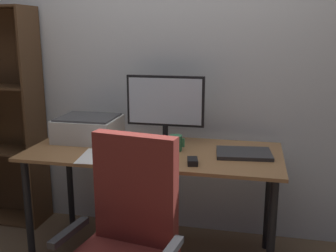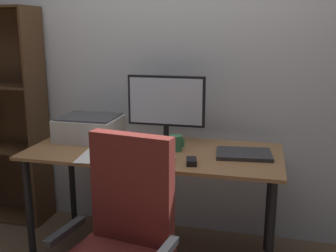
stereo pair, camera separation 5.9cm
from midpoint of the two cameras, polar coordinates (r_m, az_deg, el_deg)
name	(u,v)px [view 1 (the left image)]	position (r m, az deg, el deg)	size (l,w,h in m)	color
back_wall	(171,54)	(2.84, -0.21, 10.38)	(6.40, 0.10, 2.60)	silver
desk	(154,164)	(2.47, -2.77, -5.43)	(1.56, 0.68, 0.74)	olive
monitor	(165,105)	(2.57, -1.06, 3.07)	(0.51, 0.20, 0.44)	black
keyboard	(150,159)	(2.25, -3.36, -4.78)	(0.29, 0.11, 0.02)	#B7BABC
mouse	(193,161)	(2.19, 2.78, -5.11)	(0.06, 0.10, 0.03)	black
coffee_mug	(176,143)	(2.42, 0.42, -2.47)	(0.10, 0.08, 0.10)	#387F51
laptop	(244,153)	(2.38, 10.17, -3.91)	(0.32, 0.23, 0.02)	#2D2D30
printer	(88,128)	(2.71, -12.03, -0.32)	(0.40, 0.34, 0.16)	silver
paper_sheet	(99,156)	(2.37, -10.68, -4.30)	(0.21, 0.30, 0.00)	white
bookshelf	(0,119)	(3.29, -23.57, 0.92)	(0.62, 0.28, 1.63)	#4C331E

